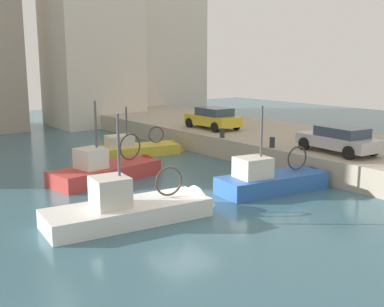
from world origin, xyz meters
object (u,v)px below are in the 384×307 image
fishing_boat_red (112,176)px  fishing_boat_blue (277,187)px  fishing_boat_yellow (138,153)px  fishing_boat_white (139,216)px  parked_car_silver (339,139)px  mooring_bollard_south (272,142)px  parked_car_yellow (213,118)px  mooring_bollard_mid (222,133)px

fishing_boat_red → fishing_boat_blue: fishing_boat_red is taller
fishing_boat_red → fishing_boat_yellow: size_ratio=0.98×
fishing_boat_white → parked_car_silver: bearing=-2.0°
fishing_boat_white → fishing_boat_blue: bearing=-2.5°
mooring_bollard_south → parked_car_silver: bearing=-63.5°
fishing_boat_white → fishing_boat_blue: 6.99m
fishing_boat_red → parked_car_yellow: 10.51m
parked_car_silver → mooring_bollard_mid: (-1.51, 7.03, -0.41)m
mooring_bollard_south → mooring_bollard_mid: same height
fishing_boat_red → fishing_boat_blue: size_ratio=1.08×
parked_car_silver → mooring_bollard_south: (-1.51, 3.03, -0.41)m
fishing_boat_yellow → fishing_boat_red: bearing=-133.5°
fishing_boat_red → parked_car_silver: fishing_boat_red is taller
fishing_boat_red → fishing_boat_yellow: 5.86m
fishing_boat_blue → mooring_bollard_mid: fishing_boat_blue is taller
fishing_boat_yellow → parked_car_silver: bearing=-64.3°
mooring_bollard_mid → mooring_bollard_south: bearing=-90.0°
fishing_boat_yellow → parked_car_silver: fishing_boat_yellow is taller
mooring_bollard_mid → fishing_boat_blue: bearing=-111.7°
fishing_boat_red → parked_car_yellow: size_ratio=1.57×
parked_car_silver → mooring_bollard_mid: parked_car_silver is taller
fishing_boat_white → parked_car_yellow: bearing=40.1°
fishing_boat_blue → mooring_bollard_mid: bearing=68.3°
mooring_bollard_south → mooring_bollard_mid: size_ratio=1.00×
parked_car_yellow → mooring_bollard_south: (-1.96, -7.22, -0.45)m
fishing_boat_red → fishing_boat_blue: (4.89, -6.31, 0.01)m
fishing_boat_red → parked_car_yellow: fishing_boat_red is taller
fishing_boat_yellow → parked_car_silver: size_ratio=1.51×
parked_car_yellow → parked_car_silver: size_ratio=0.95×
fishing_boat_red → mooring_bollard_mid: 7.79m
fishing_boat_red → fishing_boat_white: fishing_boat_white is taller
fishing_boat_yellow → parked_car_yellow: fishing_boat_yellow is taller
mooring_bollard_mid → parked_car_silver: bearing=-77.9°
mooring_bollard_south → mooring_bollard_mid: bearing=90.0°
fishing_boat_white → mooring_bollard_south: 10.18m
parked_car_yellow → parked_car_silver: parked_car_yellow is taller
parked_car_yellow → fishing_boat_yellow: bearing=175.9°
fishing_boat_yellow → parked_car_silver: (5.12, -10.65, 1.78)m
fishing_boat_blue → parked_car_yellow: 11.34m
fishing_boat_yellow → mooring_bollard_south: (3.61, -7.63, 1.37)m
fishing_boat_blue → fishing_boat_white: bearing=177.5°
fishing_boat_white → mooring_bollard_mid: fishing_boat_white is taller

